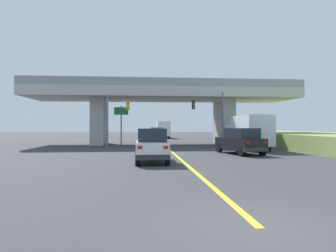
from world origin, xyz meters
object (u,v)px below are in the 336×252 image
suv_crossing (240,141)px  traffic_signal_farside (115,114)px  highway_sign (121,116)px  suv_lead (152,145)px  semi_truck_distant (163,129)px  box_truck (248,132)px  traffic_signal_nearside (212,113)px  sedan_oncoming (156,135)px

suv_crossing → traffic_signal_farside: bearing=129.9°
traffic_signal_farside → highway_sign: bearing=83.9°
highway_sign → traffic_signal_farside: bearing=-96.1°
suv_lead → semi_truck_distant: (3.21, 37.22, 0.63)m
traffic_signal_farside → semi_truck_distant: (6.60, 24.66, -1.77)m
box_truck → suv_crossing: bearing=-117.4°
box_truck → semi_truck_distant: bearing=102.3°
suv_lead → box_truck: (9.35, 9.09, 0.64)m
traffic_signal_farside → suv_crossing: bearing=-37.6°
suv_crossing → semi_truck_distant: 32.89m
traffic_signal_nearside → highway_sign: (-9.87, 3.05, -0.31)m
sedan_oncoming → semi_truck_distant: size_ratio=0.61×
suv_crossing → highway_sign: 15.43m
box_truck → highway_sign: 14.30m
highway_sign → semi_truck_distant: bearing=73.6°
suv_crossing → box_truck: box_truck is taller
suv_crossing → sedan_oncoming: 19.90m
traffic_signal_nearside → sedan_oncoming: bearing=117.5°
sedan_oncoming → traffic_signal_farside: size_ratio=0.85×
suv_lead → highway_sign: 16.51m
suv_lead → suv_crossing: bearing=33.1°
sedan_oncoming → suv_crossing: bearing=-73.5°
traffic_signal_nearside → traffic_signal_farside: size_ratio=1.08×
traffic_signal_nearside → traffic_signal_farside: traffic_signal_nearside is taller
box_truck → traffic_signal_farside: bearing=164.7°
box_truck → traffic_signal_nearside: 5.06m
highway_sign → suv_lead: bearing=-79.4°
box_truck → suv_lead: bearing=-135.8°
traffic_signal_nearside → box_truck: bearing=-57.6°
suv_crossing → traffic_signal_nearside: bearing=78.5°
highway_sign → semi_truck_distant: size_ratio=0.60×
suv_lead → traffic_signal_farside: 13.24m
suv_crossing → box_truck: bearing=50.1°
box_truck → sedan_oncoming: (-8.02, 14.55, -0.64)m
suv_lead → box_truck: bearing=44.2°
box_truck → traffic_signal_farside: traffic_signal_farside is taller
suv_lead → sedan_oncoming: 23.67m
suv_lead → traffic_signal_nearside: (6.86, 13.02, 2.63)m
box_truck → highway_sign: (-12.36, 6.98, 1.68)m
traffic_signal_farside → highway_sign: traffic_signal_farside is taller
suv_lead → highway_sign: (-3.01, 16.07, 2.32)m
suv_crossing → sedan_oncoming: (-5.66, 19.08, 0.00)m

